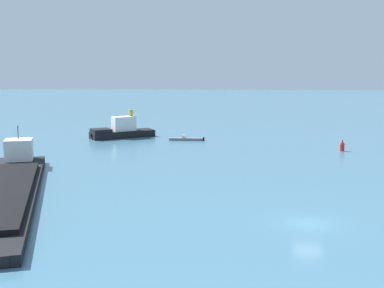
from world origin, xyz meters
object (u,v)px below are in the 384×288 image
(cargo_barge, at_px, (6,189))
(tugboat, at_px, (121,131))
(small_motorboat, at_px, (186,139))
(channel_buoy_red, at_px, (342,146))

(cargo_barge, xyz_separation_m, tugboat, (5.68, 42.73, 0.49))
(small_motorboat, bearing_deg, channel_buoy_red, -23.48)
(cargo_barge, distance_m, small_motorboat, 43.41)
(tugboat, height_order, channel_buoy_red, tugboat)
(small_motorboat, xyz_separation_m, tugboat, (-11.93, 3.05, 1.04))
(channel_buoy_red, bearing_deg, cargo_barge, -145.58)
(small_motorboat, xyz_separation_m, channel_buoy_red, (24.65, -10.71, 0.57))
(tugboat, relative_size, channel_buoy_red, 6.22)
(channel_buoy_red, bearing_deg, tugboat, 159.38)
(tugboat, bearing_deg, small_motorboat, -14.36)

